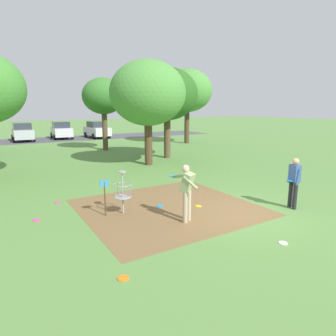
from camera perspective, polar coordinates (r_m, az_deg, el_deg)
name	(u,v)px	position (r m, az deg, el deg)	size (l,w,h in m)	color
ground_plane	(247,213)	(9.80, 15.18, -8.55)	(160.00, 160.00, 0.00)	#5B8942
dirt_tee_pad	(168,207)	(10.02, -0.01, -7.64)	(5.57, 5.25, 0.01)	brown
disc_golf_basket	(121,191)	(9.32, -9.22, -4.44)	(0.98, 0.58, 1.39)	#9E9EA3
player_foreground_watching	(294,180)	(10.53, 23.37, -2.19)	(0.44, 0.49, 1.71)	#232328
player_throwing	(187,189)	(8.55, 3.68, -4.17)	(0.49, 1.17, 1.71)	tan
frisbee_near_basket	(123,278)	(6.24, -8.71, -20.48)	(0.23, 0.23, 0.02)	orange
frisbee_by_tee	(283,243)	(8.05, 21.55, -13.46)	(0.22, 0.22, 0.02)	white
frisbee_mid_grass	(36,220)	(9.74, -24.27, -9.25)	(0.21, 0.21, 0.02)	#E53D99
frisbee_far_left	(160,206)	(10.12, -1.59, -7.41)	(0.24, 0.24, 0.02)	#1E93DB
frisbee_far_right	(198,206)	(10.15, 5.94, -7.41)	(0.23, 0.23, 0.02)	gold
frisbee_scattered_a	(192,174)	(14.93, 4.78, -1.18)	(0.20, 0.20, 0.02)	#E53D99
frisbee_scattered_b	(58,202)	(11.19, -20.70, -6.30)	(0.21, 0.21, 0.02)	#E53D99
tree_near_right	(103,97)	(23.79, -12.48, 13.44)	(3.26, 3.26, 5.60)	brown
tree_mid_left	(167,94)	(19.55, -0.17, 14.15)	(3.97, 3.97, 5.88)	brown
tree_mid_right	(148,93)	(17.11, -3.96, 14.30)	(4.33, 4.33, 5.97)	#4C3823
tree_far_center	(187,91)	(27.97, 3.78, 14.78)	(4.60, 4.60, 6.83)	#4C3823
parking_lot_strip	(62,139)	(33.87, -19.94, 5.35)	(36.00, 6.00, 0.01)	#4C4C51
parked_car_leftmost	(23,132)	(33.28, -26.51, 6.32)	(2.03, 4.23, 1.84)	#B2B7BC
parked_car_center_left	(61,130)	(34.36, -20.10, 6.96)	(2.18, 4.30, 1.84)	silver
parked_car_center_right	(97,130)	(34.05, -13.72, 7.30)	(2.10, 4.27, 1.84)	silver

